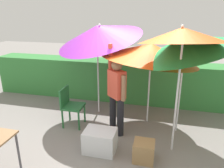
{
  "coord_description": "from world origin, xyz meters",
  "views": [
    {
      "loc": [
        0.98,
        -3.69,
        2.52
      ],
      "look_at": [
        0.0,
        0.3,
        1.1
      ],
      "focal_mm": 34.8,
      "sensor_mm": 36.0,
      "label": 1
    }
  ],
  "objects_px": {
    "umbrella_rainbow": "(150,52)",
    "umbrella_orange": "(186,44)",
    "cooler_box": "(100,141)",
    "person_vendor": "(117,92)",
    "umbrella_yellow": "(98,33)",
    "chair_plastic": "(70,104)",
    "crate_cardboard": "(144,151)",
    "umbrella_navy": "(182,36)"
  },
  "relations": [
    {
      "from": "umbrella_rainbow",
      "to": "umbrella_orange",
      "type": "xyz_separation_m",
      "value": [
        0.67,
        -0.34,
        0.24
      ]
    },
    {
      "from": "umbrella_navy",
      "to": "cooler_box",
      "type": "relative_size",
      "value": 4.09
    },
    {
      "from": "umbrella_yellow",
      "to": "chair_plastic",
      "type": "xyz_separation_m",
      "value": [
        -0.46,
        -0.77,
        -1.49
      ]
    },
    {
      "from": "umbrella_rainbow",
      "to": "cooler_box",
      "type": "relative_size",
      "value": 3.67
    },
    {
      "from": "umbrella_navy",
      "to": "person_vendor",
      "type": "height_order",
      "value": "umbrella_navy"
    },
    {
      "from": "umbrella_rainbow",
      "to": "umbrella_orange",
      "type": "distance_m",
      "value": 0.79
    },
    {
      "from": "umbrella_yellow",
      "to": "umbrella_orange",
      "type": "bearing_deg",
      "value": -14.99
    },
    {
      "from": "cooler_box",
      "to": "person_vendor",
      "type": "bearing_deg",
      "value": 78.24
    },
    {
      "from": "umbrella_yellow",
      "to": "umbrella_navy",
      "type": "height_order",
      "value": "umbrella_yellow"
    },
    {
      "from": "cooler_box",
      "to": "crate_cardboard",
      "type": "xyz_separation_m",
      "value": [
        0.82,
        -0.07,
        -0.03
      ]
    },
    {
      "from": "umbrella_rainbow",
      "to": "person_vendor",
      "type": "distance_m",
      "value": 1.14
    },
    {
      "from": "umbrella_orange",
      "to": "chair_plastic",
      "type": "distance_m",
      "value": 2.73
    },
    {
      "from": "chair_plastic",
      "to": "crate_cardboard",
      "type": "relative_size",
      "value": 2.47
    },
    {
      "from": "umbrella_yellow",
      "to": "cooler_box",
      "type": "distance_m",
      "value": 2.41
    },
    {
      "from": "cooler_box",
      "to": "umbrella_orange",
      "type": "bearing_deg",
      "value": 36.44
    },
    {
      "from": "umbrella_navy",
      "to": "person_vendor",
      "type": "relative_size",
      "value": 1.26
    },
    {
      "from": "umbrella_yellow",
      "to": "chair_plastic",
      "type": "distance_m",
      "value": 1.74
    },
    {
      "from": "umbrella_rainbow",
      "to": "cooler_box",
      "type": "xyz_separation_m",
      "value": [
        -0.74,
        -1.38,
        -1.44
      ]
    },
    {
      "from": "umbrella_rainbow",
      "to": "cooler_box",
      "type": "height_order",
      "value": "umbrella_rainbow"
    },
    {
      "from": "umbrella_rainbow",
      "to": "person_vendor",
      "type": "xyz_separation_m",
      "value": [
        -0.59,
        -0.66,
        -0.72
      ]
    },
    {
      "from": "umbrella_yellow",
      "to": "person_vendor",
      "type": "xyz_separation_m",
      "value": [
        0.62,
        -0.83,
        -1.07
      ]
    },
    {
      "from": "person_vendor",
      "to": "chair_plastic",
      "type": "relative_size",
      "value": 2.11
    },
    {
      "from": "umbrella_orange",
      "to": "cooler_box",
      "type": "relative_size",
      "value": 4.08
    },
    {
      "from": "umbrella_yellow",
      "to": "umbrella_navy",
      "type": "relative_size",
      "value": 1.09
    },
    {
      "from": "umbrella_yellow",
      "to": "crate_cardboard",
      "type": "distance_m",
      "value": 2.76
    },
    {
      "from": "umbrella_yellow",
      "to": "cooler_box",
      "type": "height_order",
      "value": "umbrella_yellow"
    },
    {
      "from": "umbrella_navy",
      "to": "cooler_box",
      "type": "xyz_separation_m",
      "value": [
        -1.29,
        -0.36,
        -1.91
      ]
    },
    {
      "from": "umbrella_rainbow",
      "to": "umbrella_yellow",
      "type": "bearing_deg",
      "value": 172.04
    },
    {
      "from": "chair_plastic",
      "to": "crate_cardboard",
      "type": "distance_m",
      "value": 1.97
    },
    {
      "from": "umbrella_rainbow",
      "to": "person_vendor",
      "type": "bearing_deg",
      "value": -131.73
    },
    {
      "from": "umbrella_rainbow",
      "to": "umbrella_yellow",
      "type": "relative_size",
      "value": 0.83
    },
    {
      "from": "cooler_box",
      "to": "chair_plastic",
      "type": "bearing_deg",
      "value": 139.91
    },
    {
      "from": "person_vendor",
      "to": "crate_cardboard",
      "type": "bearing_deg",
      "value": -49.73
    },
    {
      "from": "umbrella_yellow",
      "to": "chair_plastic",
      "type": "bearing_deg",
      "value": -120.71
    },
    {
      "from": "umbrella_orange",
      "to": "umbrella_yellow",
      "type": "distance_m",
      "value": 1.95
    },
    {
      "from": "person_vendor",
      "to": "crate_cardboard",
      "type": "xyz_separation_m",
      "value": [
        0.67,
        -0.79,
        -0.76
      ]
    },
    {
      "from": "person_vendor",
      "to": "umbrella_navy",
      "type": "bearing_deg",
      "value": -17.47
    },
    {
      "from": "umbrella_rainbow",
      "to": "crate_cardboard",
      "type": "height_order",
      "value": "umbrella_rainbow"
    },
    {
      "from": "umbrella_navy",
      "to": "crate_cardboard",
      "type": "distance_m",
      "value": 2.05
    },
    {
      "from": "umbrella_yellow",
      "to": "crate_cardboard",
      "type": "relative_size",
      "value": 7.15
    },
    {
      "from": "umbrella_orange",
      "to": "chair_plastic",
      "type": "xyz_separation_m",
      "value": [
        -2.34,
        -0.26,
        -1.38
      ]
    },
    {
      "from": "umbrella_rainbow",
      "to": "chair_plastic",
      "type": "xyz_separation_m",
      "value": [
        -1.67,
        -0.6,
        -1.14
      ]
    }
  ]
}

